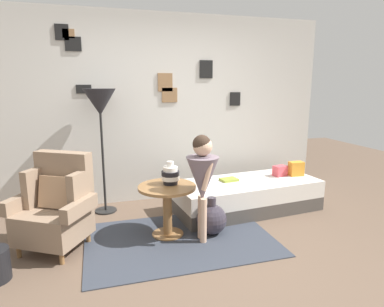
# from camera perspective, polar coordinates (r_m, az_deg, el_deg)

# --- Properties ---
(ground_plane) EXTENTS (12.00, 12.00, 0.00)m
(ground_plane) POSITION_cam_1_polar(r_m,az_deg,el_deg) (3.30, 2.26, -18.14)
(ground_plane) COLOR brown
(gallery_wall) EXTENTS (4.80, 0.12, 2.60)m
(gallery_wall) POSITION_cam_1_polar(r_m,az_deg,el_deg) (4.76, -5.19, 7.63)
(gallery_wall) COLOR beige
(gallery_wall) RESTS_ON ground
(rug) EXTENTS (1.98, 1.35, 0.01)m
(rug) POSITION_cam_1_polar(r_m,az_deg,el_deg) (3.70, -2.11, -14.50)
(rug) COLOR #333842
(rug) RESTS_ON ground
(armchair) EXTENTS (0.90, 0.84, 0.97)m
(armchair) POSITION_cam_1_polar(r_m,az_deg,el_deg) (3.66, -22.26, -8.38)
(armchair) COLOR olive
(armchair) RESTS_ON ground
(daybed) EXTENTS (1.97, 0.98, 0.40)m
(daybed) POSITION_cam_1_polar(r_m,az_deg,el_deg) (4.50, 9.33, -7.11)
(daybed) COLOR #4C4742
(daybed) RESTS_ON ground
(pillow_head) EXTENTS (0.20, 0.13, 0.20)m
(pillow_head) POSITION_cam_1_polar(r_m,az_deg,el_deg) (4.83, 17.46, -2.51)
(pillow_head) COLOR orange
(pillow_head) RESTS_ON daybed
(pillow_mid) EXTENTS (0.21, 0.16, 0.14)m
(pillow_mid) POSITION_cam_1_polar(r_m,az_deg,el_deg) (4.76, 14.88, -2.90)
(pillow_mid) COLOR #D64C56
(pillow_mid) RESTS_ON daybed
(side_table) EXTENTS (0.63, 0.63, 0.57)m
(side_table) POSITION_cam_1_polar(r_m,az_deg,el_deg) (3.66, -4.28, -7.89)
(side_table) COLOR olive
(side_table) RESTS_ON ground
(vase_striped) EXTENTS (0.20, 0.20, 0.26)m
(vase_striped) POSITION_cam_1_polar(r_m,az_deg,el_deg) (3.64, -3.73, -3.68)
(vase_striped) COLOR black
(vase_striped) RESTS_ON side_table
(floor_lamp) EXTENTS (0.40, 0.40, 1.59)m
(floor_lamp) POSITION_cam_1_polar(r_m,az_deg,el_deg) (4.30, -15.53, 7.76)
(floor_lamp) COLOR black
(floor_lamp) RESTS_ON ground
(person_child) EXTENTS (0.34, 0.34, 1.15)m
(person_child) POSITION_cam_1_polar(r_m,az_deg,el_deg) (3.43, 1.81, -3.60)
(person_child) COLOR #D8AD8E
(person_child) RESTS_ON ground
(book_on_daybed) EXTENTS (0.24, 0.19, 0.03)m
(book_on_daybed) POSITION_cam_1_polar(r_m,az_deg,el_deg) (4.41, 6.36, -4.49)
(book_on_daybed) COLOR olive
(book_on_daybed) RESTS_ON daybed
(demijohn_near) EXTENTS (0.34, 0.34, 0.43)m
(demijohn_near) POSITION_cam_1_polar(r_m,az_deg,el_deg) (3.77, 3.36, -11.17)
(demijohn_near) COLOR #332D38
(demijohn_near) RESTS_ON ground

